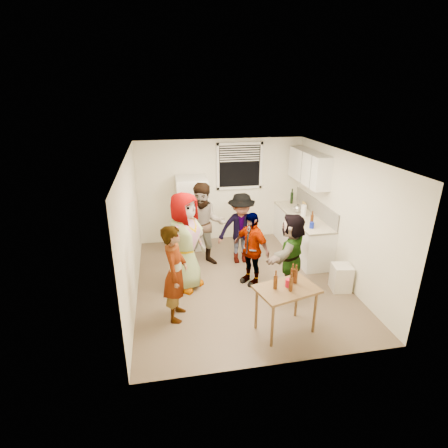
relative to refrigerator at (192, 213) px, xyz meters
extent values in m
cube|color=white|center=(0.00, 0.00, 0.00)|extent=(0.70, 0.70, 1.70)
cube|color=white|center=(2.45, -0.73, -0.42)|extent=(0.60, 2.20, 0.86)
cube|color=beige|center=(2.45, -0.73, 0.03)|extent=(0.64, 2.22, 0.04)
cube|color=#B2ADA3|center=(2.74, -0.73, 0.23)|extent=(0.03, 2.20, 0.36)
cube|color=white|center=(2.58, -0.53, 1.10)|extent=(0.34, 1.60, 0.70)
cylinder|color=white|center=(2.43, -0.80, 0.05)|extent=(0.12, 0.12, 0.26)
cylinder|color=black|center=(2.50, 0.14, 0.05)|extent=(0.07, 0.07, 0.28)
cylinder|color=#47230C|center=(2.35, -1.43, 0.05)|extent=(0.07, 0.07, 0.25)
cylinder|color=#1022A7|center=(2.31, -1.52, 0.05)|extent=(0.09, 0.09, 0.13)
cube|color=#F1C15A|center=(2.67, -0.28, 0.13)|extent=(0.02, 0.18, 0.15)
cube|color=silver|center=(2.55, -2.48, -0.60)|extent=(0.39, 0.39, 0.51)
cylinder|color=#47230C|center=(1.12, -3.52, -0.08)|extent=(0.06, 0.06, 0.22)
cylinder|color=red|center=(1.13, -3.40, -0.08)|extent=(0.09, 0.09, 0.13)
imported|color=#9C9C9C|center=(-0.31, -1.85, -0.85)|extent=(2.03, 1.94, 0.60)
imported|color=#141933|center=(-0.55, -2.77, -0.85)|extent=(1.73, 0.96, 0.39)
imported|color=brown|center=(0.17, -0.99, -0.85)|extent=(0.98, 1.86, 0.69)
imported|color=#3A3A3E|center=(0.95, -1.00, -0.85)|extent=(1.02, 1.57, 0.58)
imported|color=black|center=(0.94, -1.91, -0.85)|extent=(1.69, 1.52, 0.36)
imported|color=#C8654A|center=(1.60, -2.28, -0.85)|extent=(2.08, 2.07, 0.45)
camera|label=1|loc=(-0.67, -7.75, 2.73)|focal=28.00mm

